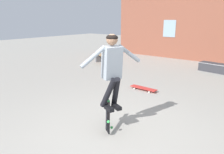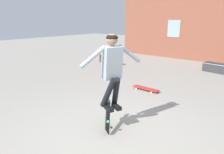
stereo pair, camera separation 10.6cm
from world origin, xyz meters
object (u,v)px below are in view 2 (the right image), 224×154
skateboard_resting (146,88)px  skateboard_flipping (108,114)px  skate_ledge (222,69)px  skater (112,66)px  park_bench (107,57)px

skateboard_resting → skateboard_flipping: bearing=106.6°
skate_ledge → skater: bearing=-85.2°
skater → skate_ledge: bearing=108.2°
skateboard_resting → skate_ledge: bearing=-105.5°
park_bench → skate_ledge: park_bench is taller
park_bench → skate_ledge: bearing=43.5°
skate_ledge → park_bench: bearing=-152.4°
skater → skateboard_flipping: 0.98m
skateboard_flipping → skateboard_resting: 2.63m
skateboard_flipping → park_bench: bearing=-177.1°
skater → skateboard_resting: size_ratio=1.69×
park_bench → skateboard_resting: size_ratio=1.68×
park_bench → skateboard_resting: (3.56, -2.26, -0.28)m
skate_ledge → skateboard_resting: 4.04m
park_bench → skateboard_flipping: size_ratio=2.28×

